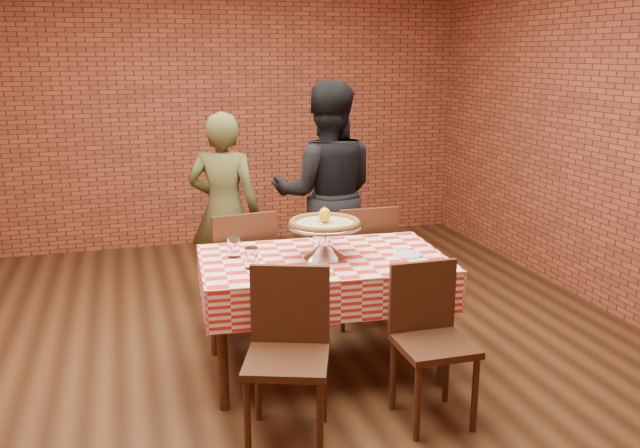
% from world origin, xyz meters
% --- Properties ---
extents(ground, '(6.00, 6.00, 0.00)m').
position_xyz_m(ground, '(0.00, 0.00, 0.00)').
color(ground, black).
rests_on(ground, ground).
extents(back_wall, '(5.50, 0.00, 5.50)m').
position_xyz_m(back_wall, '(0.00, 3.00, 1.45)').
color(back_wall, brown).
rests_on(back_wall, ground).
extents(table, '(1.55, 0.99, 0.75)m').
position_xyz_m(table, '(0.30, -0.22, 0.38)').
color(table, '#442413').
rests_on(table, ground).
extents(tablecloth, '(1.58, 1.03, 0.26)m').
position_xyz_m(tablecloth, '(0.30, -0.22, 0.63)').
color(tablecloth, red).
rests_on(tablecloth, table).
extents(pizza_stand, '(0.60, 0.60, 0.21)m').
position_xyz_m(pizza_stand, '(0.31, -0.22, 0.86)').
color(pizza_stand, silver).
rests_on(pizza_stand, tablecloth).
extents(pizza, '(0.57, 0.57, 0.03)m').
position_xyz_m(pizza, '(0.31, -0.22, 0.97)').
color(pizza, beige).
rests_on(pizza, pizza_stand).
extents(lemon, '(0.10, 0.10, 0.10)m').
position_xyz_m(lemon, '(0.31, -0.22, 1.03)').
color(lemon, gold).
rests_on(lemon, pizza).
extents(water_glass_left, '(0.08, 0.08, 0.13)m').
position_xyz_m(water_glass_left, '(-0.16, -0.31, 0.82)').
color(water_glass_left, white).
rests_on(water_glass_left, tablecloth).
extents(water_glass_right, '(0.08, 0.08, 0.13)m').
position_xyz_m(water_glass_right, '(-0.22, -0.05, 0.82)').
color(water_glass_right, white).
rests_on(water_glass_right, tablecloth).
extents(side_plate, '(0.19, 0.19, 0.01)m').
position_xyz_m(side_plate, '(0.82, -0.33, 0.76)').
color(side_plate, white).
rests_on(side_plate, tablecloth).
extents(sweetener_packet_a, '(0.06, 0.05, 0.00)m').
position_xyz_m(sweetener_packet_a, '(0.86, -0.45, 0.76)').
color(sweetener_packet_a, white).
rests_on(sweetener_packet_a, tablecloth).
extents(sweetener_packet_b, '(0.05, 0.04, 0.00)m').
position_xyz_m(sweetener_packet_b, '(0.94, -0.38, 0.76)').
color(sweetener_packet_b, white).
rests_on(sweetener_packet_b, tablecloth).
extents(condiment_caddy, '(0.11, 0.10, 0.13)m').
position_xyz_m(condiment_caddy, '(0.39, 0.09, 0.82)').
color(condiment_caddy, silver).
rests_on(condiment_caddy, tablecloth).
extents(chair_near_left, '(0.54, 0.54, 0.91)m').
position_xyz_m(chair_near_left, '(-0.11, -0.94, 0.45)').
color(chair_near_left, '#442413').
rests_on(chair_near_left, ground).
extents(chair_near_right, '(0.40, 0.40, 0.87)m').
position_xyz_m(chair_near_right, '(0.71, -0.98, 0.44)').
color(chair_near_right, '#442413').
rests_on(chair_near_right, ground).
extents(chair_far_left, '(0.50, 0.50, 0.93)m').
position_xyz_m(chair_far_left, '(-0.11, 0.54, 0.47)').
color(chair_far_left, '#442413').
rests_on(chair_far_left, ground).
extents(chair_far_right, '(0.45, 0.45, 0.92)m').
position_xyz_m(chair_far_right, '(0.81, 0.50, 0.46)').
color(chair_far_right, '#442413').
rests_on(chair_far_right, ground).
extents(diner_olive, '(0.67, 0.56, 1.56)m').
position_xyz_m(diner_olive, '(-0.11, 1.14, 0.78)').
color(diner_olive, '#474925').
rests_on(diner_olive, ground).
extents(diner_black, '(1.00, 0.86, 1.78)m').
position_xyz_m(diner_black, '(0.69, 1.00, 0.89)').
color(diner_black, black).
rests_on(diner_black, ground).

